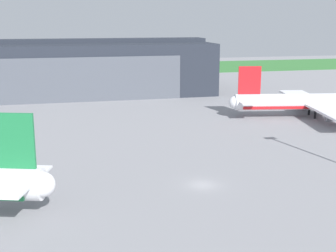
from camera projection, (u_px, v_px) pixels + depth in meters
name	position (u px, v px, depth m)	size (l,w,h in m)	color
ground_plane	(202.00, 185.00, 69.73)	(440.00, 440.00, 0.00)	gray
grass_field_strip	(99.00, 69.00, 228.98)	(440.00, 56.00, 0.08)	#357536
maintenance_hangar	(44.00, 68.00, 152.97)	(108.33, 38.84, 17.81)	#232833
airliner_far_right	(319.00, 102.00, 117.35)	(45.95, 42.03, 12.91)	silver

